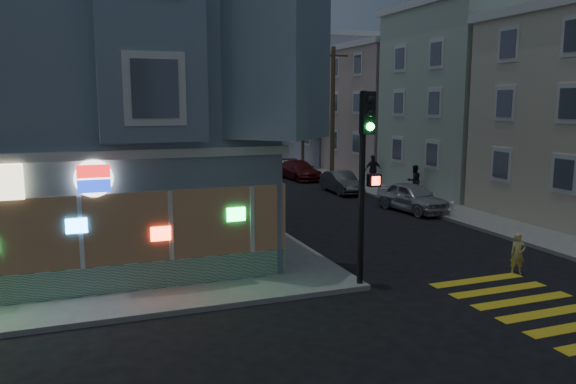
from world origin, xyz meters
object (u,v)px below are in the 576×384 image
utility_pole (333,111)px  pedestrian_a (414,181)px  street_tree_far (271,118)px  traffic_signal (365,156)px  parked_car_c (299,170)px  parked_car_a (412,197)px  running_child (518,254)px  parked_car_d (261,164)px  parked_car_b (341,182)px  pedestrian_b (373,170)px  street_tree_near (303,121)px  fire_hydrant (452,208)px

utility_pole → pedestrian_a: (0.93, -8.98, -3.77)m
street_tree_far → traffic_signal: size_ratio=0.95×
pedestrian_a → parked_car_c: (-3.17, 9.62, -0.37)m
parked_car_a → utility_pole: bearing=77.4°
running_child → parked_car_d: 28.10m
running_child → parked_car_b: 16.55m
pedestrian_b → utility_pole: bearing=-71.0°
pedestrian_b → pedestrian_a: bearing=94.4°
running_child → parked_car_a: size_ratio=0.31×
street_tree_near → traffic_signal: (-9.38, -27.84, -0.02)m
street_tree_far → parked_car_d: (-3.60, -8.15, -3.31)m
parked_car_a → fire_hydrant: size_ratio=5.74×
street_tree_far → parked_car_d: size_ratio=1.18×
running_child → parked_car_a: 10.32m
utility_pole → street_tree_near: (0.20, 6.00, -0.86)m
parked_car_d → fire_hydrant: size_ratio=6.08×
street_tree_near → pedestrian_b: size_ratio=2.82×
running_child → parked_car_c: (1.63, 22.89, -0.00)m
running_child → pedestrian_b: size_ratio=0.70×
utility_pole → parked_car_d: size_ratio=2.00×
pedestrian_a → pedestrian_b: size_ratio=0.93×
traffic_signal → fire_hydrant: traffic_signal is taller
fire_hydrant → pedestrian_a: bearing=73.9°
utility_pole → parked_car_a: (-1.30, -12.25, -4.07)m
running_child → traffic_signal: size_ratio=0.24×
parked_car_c → fire_hydrant: bearing=-88.4°
pedestrian_b → parked_car_a: size_ratio=0.44×
utility_pole → fire_hydrant: utility_pole is taller
utility_pole → street_tree_near: bearing=88.1°
pedestrian_a → street_tree_near: bearing=-85.8°
parked_car_d → fire_hydrant: bearing=-83.1°
street_tree_far → parked_car_b: (-2.27, -19.79, -3.29)m
running_child → traffic_signal: (-5.30, 0.40, 3.26)m
street_tree_near → street_tree_far: (0.00, 8.00, 0.00)m
utility_pole → pedestrian_a: size_ratio=5.15×
utility_pole → traffic_signal: 23.71m
parked_car_c → pedestrian_b: bearing=-59.9°
fire_hydrant → parked_car_d: bearing=97.5°
parked_car_b → street_tree_far: bearing=85.8°
street_tree_far → pedestrian_a: 23.17m
parked_car_c → traffic_signal: (-6.93, -22.49, 3.26)m
pedestrian_b → parked_car_a: 8.47m
pedestrian_b → parked_car_d: bearing=-60.8°
running_child → pedestrian_b: (4.88, 18.14, 0.43)m
parked_car_d → parked_car_b: bearing=-84.1°
utility_pole → parked_car_c: 4.75m
running_child → street_tree_near: bearing=100.9°
street_tree_far → fire_hydrant: size_ratio=7.16×
street_tree_near → fire_hydrant: size_ratio=7.16×
pedestrian_b → parked_car_a: (-2.30, -8.15, -0.36)m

